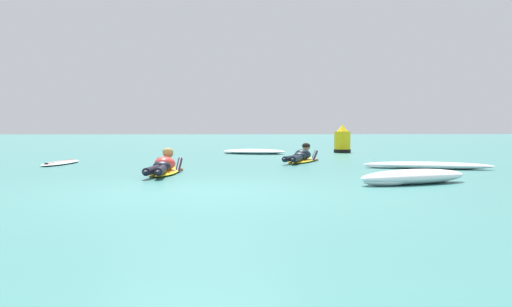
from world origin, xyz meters
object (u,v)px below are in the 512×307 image
Objects in this scene: drifting_surfboard at (61,163)px; surfer_near at (164,167)px; surfer_far at (301,157)px; channel_marker_buoy at (342,142)px.

surfer_near is at bearing -49.67° from drifting_surfboard.
surfer_near and surfer_far have the same top height.
drifting_surfboard is at bearing -144.25° from channel_marker_buoy.
surfer_near is at bearing -120.84° from channel_marker_buoy.
surfer_near is 10.84m from channel_marker_buoy.
channel_marker_buoy reaches higher than surfer_near.
channel_marker_buoy is at bearing 35.75° from drifting_surfboard.
drifting_surfboard is at bearing 130.33° from surfer_near.
channel_marker_buoy reaches higher than surfer_far.
drifting_surfboard is (-2.79, 3.29, -0.11)m from surfer_near.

